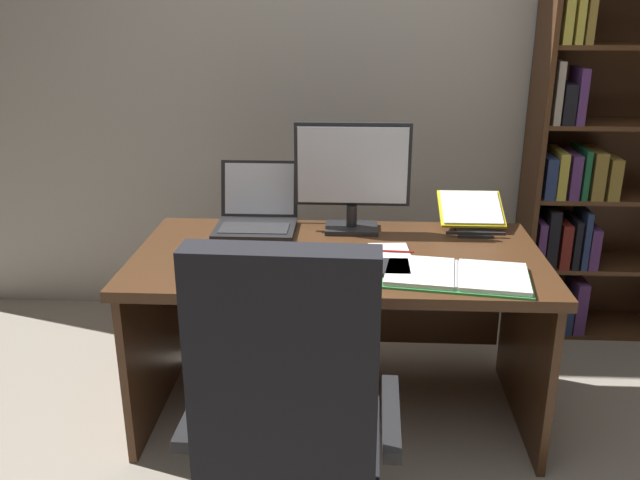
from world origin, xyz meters
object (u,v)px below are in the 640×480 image
object	(u,v)px
bookshelf	(599,136)
office_chair	(290,446)
notepad	(390,253)
laptop	(257,215)
desk	(338,290)
monitor	(352,177)
pen	(396,251)
open_binder	(456,275)
computer_mouse	(268,264)
reading_stand_with_book	(471,213)
keyboard	(351,268)

from	to	relation	value
bookshelf	office_chair	bearing A→B (deg)	-128.28
notepad	laptop	bearing A→B (deg)	151.96
desk	laptop	distance (m)	0.48
bookshelf	monitor	size ratio (longest dim) A/B	4.50
notepad	pen	distance (m)	0.02
laptop	notepad	distance (m)	0.63
desk	bookshelf	bearing A→B (deg)	32.04
open_binder	desk	bearing A→B (deg)	152.43
computer_mouse	open_binder	xyz separation A→B (m)	(0.67, -0.05, -0.01)
reading_stand_with_book	open_binder	world-z (taller)	reading_stand_with_book
office_chair	keyboard	bearing A→B (deg)	78.47
open_binder	pen	size ratio (longest dim) A/B	3.87
bookshelf	laptop	bearing A→B (deg)	-160.70
open_binder	laptop	bearing A→B (deg)	154.61
laptop	computer_mouse	xyz separation A→B (m)	(0.10, -0.47, -0.04)
keyboard	notepad	distance (m)	0.23
reading_stand_with_book	laptop	bearing A→B (deg)	-176.69
notepad	bookshelf	bearing A→B (deg)	39.58
office_chair	monitor	size ratio (longest dim) A/B	2.27
laptop	open_binder	distance (m)	0.93
notepad	reading_stand_with_book	bearing A→B (deg)	44.14
bookshelf	pen	world-z (taller)	bookshelf
notepad	computer_mouse	bearing A→B (deg)	-159.17
laptop	reading_stand_with_book	xyz separation A→B (m)	(0.91, 0.05, 0.01)
reading_stand_with_book	notepad	distance (m)	0.50
laptop	keyboard	world-z (taller)	laptop
monitor	keyboard	size ratio (longest dim) A/B	1.14
bookshelf	open_binder	size ratio (longest dim) A/B	3.98
office_chair	reading_stand_with_book	world-z (taller)	office_chair
computer_mouse	desk	bearing A→B (deg)	45.23
desk	laptop	world-z (taller)	laptop
monitor	reading_stand_with_book	bearing A→B (deg)	6.96
laptop	monitor	bearing A→B (deg)	-1.32
laptop	computer_mouse	bearing A→B (deg)	-77.34
office_chair	notepad	size ratio (longest dim) A/B	5.17
monitor	bookshelf	bearing A→B (deg)	25.57
monitor	laptop	bearing A→B (deg)	178.68
reading_stand_with_book	pen	xyz separation A→B (m)	(-0.34, -0.35, -0.05)
office_chair	monitor	distance (m)	1.24
bookshelf	reading_stand_with_book	world-z (taller)	bookshelf
monitor	keyboard	world-z (taller)	monitor
keyboard	notepad	xyz separation A→B (m)	(0.15, 0.17, -0.01)
bookshelf	pen	size ratio (longest dim) A/B	15.40
keyboard	pen	distance (m)	0.24
laptop	pen	bearing A→B (deg)	-27.21
keyboard	computer_mouse	distance (m)	0.30
bookshelf	desk	bearing A→B (deg)	-147.96
monitor	laptop	distance (m)	0.44
laptop	computer_mouse	world-z (taller)	laptop
reading_stand_with_book	open_binder	xyz separation A→B (m)	(-0.14, -0.57, -0.05)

